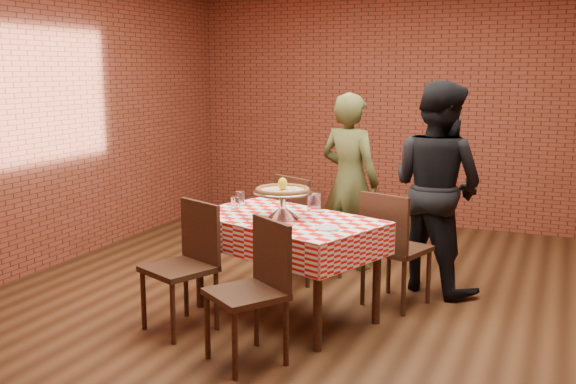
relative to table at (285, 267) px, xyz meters
The scene contains 19 objects.
ground 0.56m from the table, 57.26° to the left, with size 6.00×6.00×0.00m, color black.
back_wall 3.53m from the table, 86.12° to the left, with size 5.50×5.50×0.00m, color maroon.
table is the anchor object (origin of this frame).
tablecloth 0.27m from the table, behind, with size 1.40×0.86×0.24m, color red, non-canonical shape.
pizza_stand 0.48m from the table, 98.27° to the right, with size 0.44×0.44×0.20m, color silver, non-canonical shape.
pizza 0.59m from the table, 98.27° to the right, with size 0.40×0.40×0.03m, color beige.
lemon 0.64m from the table, 98.27° to the right, with size 0.07×0.07×0.09m, color yellow.
water_glass_left 0.62m from the table, behind, with size 0.07×0.07×0.11m, color white.
water_glass_right 0.71m from the table, 152.89° to the left, with size 0.07×0.07×0.11m, color white.
side_plate 0.61m from the table, 28.60° to the right, with size 0.16×0.16×0.01m, color white.
sweetener_packet_a 0.75m from the table, 39.10° to the right, with size 0.05×0.04×0.01m, color white.
sweetener_packet_b 0.70m from the table, 32.45° to the right, with size 0.05×0.04×0.01m, color white.
condiment_caddy 0.56m from the table, 66.49° to the left, with size 0.11×0.08×0.15m, color silver.
chair_near_left 0.80m from the table, 135.91° to the right, with size 0.43×0.43×0.91m, color #3E2717, non-canonical shape.
chair_near_right 0.86m from the table, 83.43° to the right, with size 0.42×0.42×0.90m, color #3E2717, non-canonical shape.
chair_far_left 0.94m from the table, 100.00° to the left, with size 0.45×0.45×0.93m, color #3E2717, non-canonical shape.
chair_far_right 0.91m from the table, 38.04° to the left, with size 0.43×0.43×0.91m, color #3E2717, non-canonical shape.
diner_olive 1.46m from the table, 87.83° to the left, with size 0.59×0.39×1.63m, color #494D26.
diner_black 1.49m from the table, 49.27° to the left, with size 0.85×0.66×1.75m, color black.
Camera 1 is at (1.66, -4.74, 1.84)m, focal length 41.31 mm.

